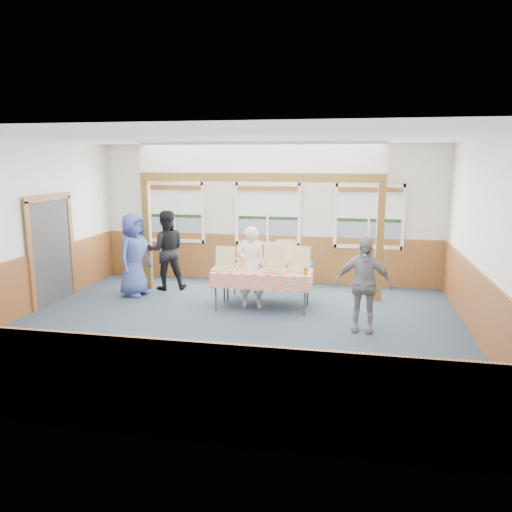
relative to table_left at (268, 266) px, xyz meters
The scene contains 31 objects.
floor 2.06m from the table_left, 98.38° to the right, with size 8.00×8.00×0.00m, color #293543.
ceiling 3.16m from the table_left, 98.38° to the right, with size 8.00×8.00×0.00m, color white.
wall_back 1.85m from the table_left, 100.06° to the left, with size 8.00×8.00×0.00m, color silver.
wall_front 5.49m from the table_left, 92.98° to the right, with size 8.00×8.00×0.00m, color silver.
wall_left 4.78m from the table_left, 155.93° to the right, with size 8.00×8.00×0.00m, color silver.
wall_right 4.28m from the table_left, 27.22° to the right, with size 8.00×8.00×0.00m, color silver.
wainscot_back 1.59m from the table_left, 100.22° to the left, with size 7.98×0.05×1.10m, color brown.
wainscot_front 5.40m from the table_left, 92.99° to the right, with size 7.98×0.05×1.10m, color brown.
wainscot_left 4.67m from the table_left, 155.81° to the right, with size 0.05×6.98×1.10m, color brown.
wainscot_right 4.16m from the table_left, 27.38° to the right, with size 0.05×6.98×1.10m, color brown.
cased_opening 4.38m from the table_left, 166.58° to the right, with size 0.06×1.30×2.10m, color #363636.
window_left 3.16m from the table_left, 149.11° to the left, with size 1.56×0.10×1.46m.
window_mid 1.85m from the table_left, 100.34° to the left, with size 1.56×0.10×1.46m.
window_right 2.72m from the table_left, 37.43° to the left, with size 1.56×0.10×1.46m.
post_left 2.85m from the table_left, behind, with size 0.15×0.15×2.40m, color brown.
post_right 2.31m from the table_left, ahead, with size 0.15×0.15×2.40m, color brown.
cross_beam 1.86m from the table_left, 126.02° to the left, with size 5.15×0.18×0.18m, color brown.
table_left is the anchor object (origin of this frame).
table_right 0.64m from the table_left, 90.47° to the right, with size 1.97×1.06×0.76m.
pizza_box_a 0.43m from the table_left, 164.97° to the right, with size 0.45×0.54×0.46m.
pizza_box_b 0.40m from the table_left, 25.36° to the left, with size 0.48×0.56×0.45m.
pizza_box_c 1.06m from the table_left, 135.74° to the right, with size 0.40×0.49×0.43m.
pizza_box_d 0.59m from the table_left, 129.07° to the right, with size 0.46×0.53×0.41m.
pizza_box_e 0.77m from the table_left, 71.50° to the right, with size 0.48×0.56×0.46m.
pizza_box_f 0.83m from the table_left, 37.34° to the right, with size 0.48×0.55×0.44m.
veggie_tray 0.76m from the table_left, behind, with size 0.38×0.38×0.09m.
drink_glass 1.23m from the table_left, 46.48° to the right, with size 0.07×0.07×0.15m, color #9B5F19.
woman_white 0.67m from the table_left, 110.37° to the right, with size 0.59×0.38×1.61m, color silver.
woman_black 2.41m from the table_left, behind, with size 0.86×0.67×1.76m, color black.
man_blue 2.85m from the table_left, behind, with size 0.86×0.56×1.76m, color #37478A.
person_grey 2.46m from the table_left, 40.12° to the right, with size 0.95×0.39×1.62m, color gray.
Camera 1 is at (1.96, -7.93, 2.87)m, focal length 35.00 mm.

